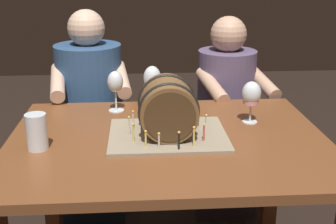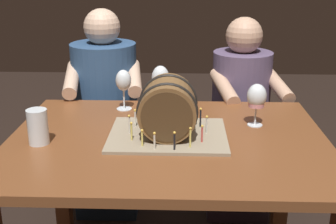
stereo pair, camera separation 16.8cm
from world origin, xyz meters
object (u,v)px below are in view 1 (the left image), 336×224
at_px(dining_table, 168,164).
at_px(barrel_cake, 168,111).
at_px(wine_glass_empty, 115,83).
at_px(person_seated_left, 92,124).
at_px(person_seated_right, 225,127).
at_px(beer_pint, 37,134).
at_px(wine_glass_rose, 251,95).
at_px(wine_glass_red, 152,80).

distance_m(dining_table, barrel_cake, 0.22).
distance_m(wine_glass_empty, person_seated_left, 0.54).
bearing_deg(dining_table, person_seated_left, 116.96).
xyz_separation_m(barrel_cake, person_seated_right, (0.37, 0.71, -0.35)).
xyz_separation_m(beer_pint, person_seated_right, (0.85, 0.80, -0.30)).
height_order(dining_table, wine_glass_empty, wine_glass_empty).
bearing_deg(beer_pint, barrel_cake, 10.28).
xyz_separation_m(dining_table, wine_glass_rose, (0.36, 0.14, 0.23)).
bearing_deg(wine_glass_rose, dining_table, -157.80).
xyz_separation_m(wine_glass_empty, person_seated_right, (0.58, 0.39, -0.37)).
height_order(dining_table, beer_pint, beer_pint).
distance_m(wine_glass_empty, wine_glass_red, 0.17).
relative_size(dining_table, beer_pint, 9.24).
relative_size(wine_glass_empty, wine_glass_rose, 1.04).
relative_size(wine_glass_empty, beer_pint, 1.39).
xyz_separation_m(beer_pint, person_seated_left, (0.11, 0.80, -0.26)).
height_order(wine_glass_rose, person_seated_left, person_seated_left).
bearing_deg(barrel_cake, person_seated_left, 117.38).
height_order(wine_glass_rose, beer_pint, wine_glass_rose).
bearing_deg(beer_pint, wine_glass_empty, 57.03).
bearing_deg(wine_glass_rose, wine_glass_red, 151.38).
bearing_deg(person_seated_right, dining_table, -117.05).
relative_size(beer_pint, person_seated_right, 0.12).
relative_size(dining_table, person_seated_right, 1.10).
distance_m(beer_pint, person_seated_left, 0.85).
height_order(dining_table, person_seated_right, person_seated_right).
bearing_deg(barrel_cake, wine_glass_rose, 20.58).
xyz_separation_m(dining_table, wine_glass_red, (-0.05, 0.36, 0.25)).
bearing_deg(wine_glass_red, wine_glass_empty, -169.57).
height_order(barrel_cake, wine_glass_empty, barrel_cake).
bearing_deg(wine_glass_red, person_seated_right, 40.97).
height_order(wine_glass_empty, wine_glass_red, wine_glass_red).
height_order(dining_table, wine_glass_rose, wine_glass_rose).
relative_size(wine_glass_red, person_seated_left, 0.17).
xyz_separation_m(barrel_cake, wine_glass_empty, (-0.21, 0.32, 0.03)).
bearing_deg(barrel_cake, wine_glass_red, 97.58).
bearing_deg(wine_glass_empty, wine_glass_rose, -18.41).
height_order(wine_glass_red, wine_glass_rose, wine_glass_red).
relative_size(dining_table, wine_glass_empty, 6.65).
distance_m(wine_glass_rose, person_seated_right, 0.69).
distance_m(barrel_cake, wine_glass_rose, 0.38).
bearing_deg(beer_pint, person_seated_left, 82.41).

